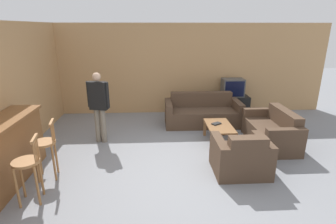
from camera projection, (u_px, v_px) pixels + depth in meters
The scene contains 13 objects.
ground_plane at pixel (178, 172), 4.71m from camera, with size 24.00×24.00×0.00m, color gray.
wall_back at pixel (168, 69), 7.67m from camera, with size 9.40×0.08×2.60m.
wall_left at pixel (19, 88), 5.35m from camera, with size 0.08×8.54×2.60m.
bar_chair_near at pixel (28, 167), 3.76m from camera, with size 0.44×0.44×1.02m.
bar_chair_mid at pixel (46, 147), 4.38m from camera, with size 0.45×0.45×1.02m.
couch_far at pixel (202, 113), 6.95m from camera, with size 1.97×0.85×0.81m.
armchair_near at pixel (241, 157), 4.61m from camera, with size 0.94×0.81×0.80m.
loveseat_right at pixel (272, 131), 5.76m from camera, with size 0.78×1.49×0.78m.
coffee_table at pixel (219, 128), 5.79m from camera, with size 0.54×0.95×0.43m.
tv_unit at pixel (231, 105), 7.76m from camera, with size 0.97×0.50×0.56m.
tv at pixel (233, 88), 7.59m from camera, with size 0.61×0.43×0.51m.
book_on_table at pixel (216, 124), 5.82m from camera, with size 0.24×0.21×0.03m.
person_by_window at pixel (99, 104), 5.69m from camera, with size 0.49×0.24×1.58m.
Camera 1 is at (-0.40, -4.13, 2.48)m, focal length 28.00 mm.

